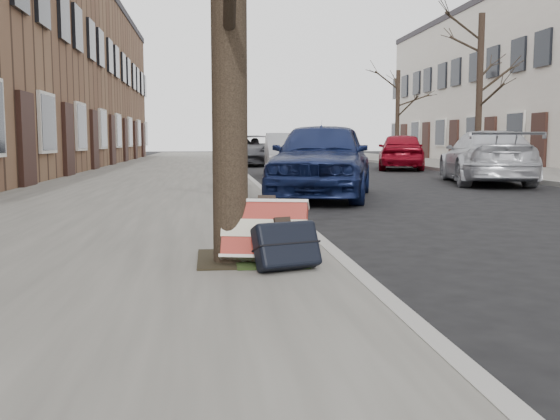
{
  "coord_description": "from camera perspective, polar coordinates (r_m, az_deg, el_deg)",
  "views": [
    {
      "loc": [
        -2.33,
        -3.79,
        1.08
      ],
      "look_at": [
        -1.8,
        0.8,
        0.56
      ],
      "focal_mm": 40.0,
      "sensor_mm": 36.0,
      "label": 1
    }
  ],
  "objects": [
    {
      "name": "car_near_back",
      "position": [
        27.26,
        -2.48,
        5.46
      ],
      "size": [
        3.29,
        5.1,
        1.31
      ],
      "primitive_type": "imported",
      "rotation": [
        0.0,
        0.0,
        -0.26
      ],
      "color": "#3A3A3F",
      "rests_on": "ground"
    },
    {
      "name": "car_near_front",
      "position": [
        11.86,
        3.87,
        4.68
      ],
      "size": [
        2.86,
        4.62,
        1.47
      ],
      "primitive_type": "imported",
      "rotation": [
        0.0,
        0.0,
        -0.28
      ],
      "color": "#121C46",
      "rests_on": "ground"
    },
    {
      "name": "suitcase_red",
      "position": [
        4.86,
        -1.36,
        -2.0
      ],
      "size": [
        0.71,
        0.49,
        0.5
      ],
      "primitive_type": "cube",
      "rotation": [
        -0.42,
        0.0,
        -0.22
      ],
      "color": "maroon",
      "rests_on": "near_sidewalk"
    },
    {
      "name": "dirt_patch",
      "position": [
        5.09,
        -2.73,
        -4.42
      ],
      "size": [
        0.85,
        0.85,
        0.02
      ],
      "primitive_type": "cube",
      "color": "black",
      "rests_on": "near_sidewalk"
    },
    {
      "name": "car_far_front",
      "position": [
        16.47,
        18.33,
        4.58
      ],
      "size": [
        2.85,
        4.84,
        1.32
      ],
      "primitive_type": "imported",
      "rotation": [
        0.0,
        0.0,
        2.91
      ],
      "color": "#B3B4BB",
      "rests_on": "ground"
    },
    {
      "name": "car_near_mid",
      "position": [
        18.72,
        0.87,
        5.07
      ],
      "size": [
        1.6,
        4.05,
        1.31
      ],
      "primitive_type": "imported",
      "rotation": [
        0.0,
        0.0,
        -0.05
      ],
      "color": "#9A9BA1",
      "rests_on": "ground"
    },
    {
      "name": "tree_far_c",
      "position": [
        32.37,
        10.68,
        8.51
      ],
      "size": [
        0.21,
        0.21,
        4.47
      ],
      "primitive_type": "cylinder",
      "color": "black",
      "rests_on": "far_sidewalk"
    },
    {
      "name": "near_sidewalk",
      "position": [
        18.86,
        -10.73,
        3.16
      ],
      "size": [
        5.0,
        70.0,
        0.12
      ],
      "primitive_type": "cube",
      "color": "slate",
      "rests_on": "ground"
    },
    {
      "name": "suitcase_navy",
      "position": [
        4.61,
        0.58,
        -3.21
      ],
      "size": [
        0.56,
        0.43,
        0.38
      ],
      "primitive_type": "cube",
      "rotation": [
        -0.42,
        0.0,
        0.34
      ],
      "color": "black",
      "rests_on": "near_sidewalk"
    },
    {
      "name": "car_far_back",
      "position": [
        23.69,
        10.98,
        5.3
      ],
      "size": [
        2.64,
        4.32,
        1.37
      ],
      "primitive_type": "imported",
      "rotation": [
        0.0,
        0.0,
        2.87
      ],
      "color": "maroon",
      "rests_on": "ground"
    },
    {
      "name": "tree_far_b",
      "position": [
        23.42,
        17.77,
        10.29
      ],
      "size": [
        0.23,
        0.23,
        5.37
      ],
      "primitive_type": "cylinder",
      "color": "black",
      "rests_on": "far_sidewalk"
    },
    {
      "name": "far_sidewalk",
      "position": [
        21.37,
        21.78,
        3.18
      ],
      "size": [
        4.0,
        70.0,
        0.12
      ],
      "primitive_type": "cube",
      "color": "slate",
      "rests_on": "ground"
    }
  ]
}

